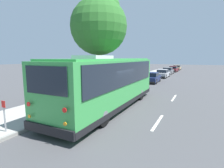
{
  "coord_description": "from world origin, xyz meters",
  "views": [
    {
      "loc": [
        -9.21,
        -4.81,
        3.19
      ],
      "look_at": [
        2.01,
        0.84,
        1.3
      ],
      "focal_mm": 28.0,
      "sensor_mm": 36.0,
      "label": 1
    }
  ],
  "objects_px": {
    "parked_sedan_gray": "(168,71)",
    "parked_sedan_tan": "(177,68)",
    "parked_sedan_silver": "(163,74)",
    "shuttle_bus": "(109,80)",
    "fire_hydrant": "(126,82)",
    "parked_sedan_maroon": "(173,69)",
    "parked_sedan_navy": "(152,78)",
    "street_tree": "(100,23)",
    "sign_post_far": "(44,107)",
    "sign_post_near": "(4,116)"
  },
  "relations": [
    {
      "from": "street_tree",
      "to": "parked_sedan_navy",
      "type": "bearing_deg",
      "value": -12.65
    },
    {
      "from": "parked_sedan_silver",
      "to": "fire_hydrant",
      "type": "bearing_deg",
      "value": 172.67
    },
    {
      "from": "shuttle_bus",
      "to": "street_tree",
      "type": "distance_m",
      "value": 6.03
    },
    {
      "from": "parked_sedan_silver",
      "to": "sign_post_near",
      "type": "bearing_deg",
      "value": 177.05
    },
    {
      "from": "parked_sedan_gray",
      "to": "parked_sedan_maroon",
      "type": "height_order",
      "value": "parked_sedan_gray"
    },
    {
      "from": "parked_sedan_maroon",
      "to": "sign_post_far",
      "type": "xyz_separation_m",
      "value": [
        -35.9,
        1.61,
        0.06
      ]
    },
    {
      "from": "parked_sedan_silver",
      "to": "parked_sedan_tan",
      "type": "xyz_separation_m",
      "value": [
        19.5,
        0.01,
        -0.02
      ]
    },
    {
      "from": "parked_sedan_maroon",
      "to": "street_tree",
      "type": "height_order",
      "value": "street_tree"
    },
    {
      "from": "shuttle_bus",
      "to": "parked_sedan_maroon",
      "type": "relative_size",
      "value": 2.3
    },
    {
      "from": "parked_sedan_silver",
      "to": "fire_hydrant",
      "type": "relative_size",
      "value": 5.64
    },
    {
      "from": "street_tree",
      "to": "fire_hydrant",
      "type": "height_order",
      "value": "street_tree"
    },
    {
      "from": "shuttle_bus",
      "to": "sign_post_near",
      "type": "bearing_deg",
      "value": 159.37
    },
    {
      "from": "parked_sedan_maroon",
      "to": "fire_hydrant",
      "type": "bearing_deg",
      "value": 178.15
    },
    {
      "from": "fire_hydrant",
      "to": "sign_post_near",
      "type": "bearing_deg",
      "value": -179.79
    },
    {
      "from": "parked_sedan_maroon",
      "to": "parked_sedan_gray",
      "type": "bearing_deg",
      "value": -179.62
    },
    {
      "from": "parked_sedan_tan",
      "to": "sign_post_near",
      "type": "height_order",
      "value": "sign_post_near"
    },
    {
      "from": "parked_sedan_gray",
      "to": "parked_sedan_maroon",
      "type": "bearing_deg",
      "value": -0.37
    },
    {
      "from": "fire_hydrant",
      "to": "parked_sedan_gray",
      "type": "bearing_deg",
      "value": -4.63
    },
    {
      "from": "parked_sedan_silver",
      "to": "parked_sedan_maroon",
      "type": "relative_size",
      "value": 1.01
    },
    {
      "from": "sign_post_far",
      "to": "shuttle_bus",
      "type": "bearing_deg",
      "value": -30.41
    },
    {
      "from": "parked_sedan_silver",
      "to": "street_tree",
      "type": "height_order",
      "value": "street_tree"
    },
    {
      "from": "parked_sedan_gray",
      "to": "parked_sedan_tan",
      "type": "height_order",
      "value": "parked_sedan_gray"
    },
    {
      "from": "parked_sedan_tan",
      "to": "fire_hydrant",
      "type": "distance_m",
      "value": 31.38
    },
    {
      "from": "parked_sedan_silver",
      "to": "parked_sedan_maroon",
      "type": "bearing_deg",
      "value": 0.93
    },
    {
      "from": "shuttle_bus",
      "to": "parked_sedan_navy",
      "type": "bearing_deg",
      "value": 1.77
    },
    {
      "from": "street_tree",
      "to": "parked_sedan_maroon",
      "type": "bearing_deg",
      "value": -4.42
    },
    {
      "from": "parked_sedan_silver",
      "to": "street_tree",
      "type": "xyz_separation_m",
      "value": [
        -16.3,
        2.28,
        5.43
      ]
    },
    {
      "from": "parked_sedan_tan",
      "to": "fire_hydrant",
      "type": "relative_size",
      "value": 5.3
    },
    {
      "from": "sign_post_far",
      "to": "parked_sedan_navy",
      "type": "bearing_deg",
      "value": -5.27
    },
    {
      "from": "parked_sedan_gray",
      "to": "parked_sedan_navy",
      "type": "bearing_deg",
      "value": -178.41
    },
    {
      "from": "parked_sedan_gray",
      "to": "street_tree",
      "type": "bearing_deg",
      "value": 176.03
    },
    {
      "from": "shuttle_bus",
      "to": "parked_sedan_gray",
      "type": "distance_m",
      "value": 26.07
    },
    {
      "from": "parked_sedan_gray",
      "to": "fire_hydrant",
      "type": "bearing_deg",
      "value": 176.61
    },
    {
      "from": "parked_sedan_tan",
      "to": "parked_sedan_silver",
      "type": "bearing_deg",
      "value": -178.29
    },
    {
      "from": "parked_sedan_maroon",
      "to": "fire_hydrant",
      "type": "relative_size",
      "value": 5.61
    },
    {
      "from": "parked_sedan_navy",
      "to": "parked_sedan_gray",
      "type": "height_order",
      "value": "same"
    },
    {
      "from": "parked_sedan_silver",
      "to": "street_tree",
      "type": "distance_m",
      "value": 17.33
    },
    {
      "from": "shuttle_bus",
      "to": "fire_hydrant",
      "type": "height_order",
      "value": "shuttle_bus"
    },
    {
      "from": "parked_sedan_maroon",
      "to": "parked_sedan_tan",
      "type": "distance_m",
      "value": 6.66
    },
    {
      "from": "parked_sedan_tan",
      "to": "shuttle_bus",
      "type": "bearing_deg",
      "value": -177.76
    },
    {
      "from": "sign_post_near",
      "to": "parked_sedan_gray",
      "type": "bearing_deg",
      "value": -2.6
    },
    {
      "from": "parked_sedan_silver",
      "to": "sign_post_near",
      "type": "relative_size",
      "value": 3.49
    },
    {
      "from": "parked_sedan_silver",
      "to": "parked_sedan_tan",
      "type": "relative_size",
      "value": 1.06
    },
    {
      "from": "sign_post_near",
      "to": "shuttle_bus",
      "type": "bearing_deg",
      "value": -20.16
    },
    {
      "from": "parked_sedan_gray",
      "to": "fire_hydrant",
      "type": "xyz_separation_m",
      "value": [
        -18.24,
        1.48,
        -0.05
      ]
    },
    {
      "from": "parked_sedan_tan",
      "to": "sign_post_near",
      "type": "relative_size",
      "value": 3.28
    },
    {
      "from": "street_tree",
      "to": "fire_hydrant",
      "type": "distance_m",
      "value": 7.1
    },
    {
      "from": "parked_sedan_silver",
      "to": "parked_sedan_maroon",
      "type": "xyz_separation_m",
      "value": [
        12.84,
        0.03,
        -0.02
      ]
    },
    {
      "from": "shuttle_bus",
      "to": "sign_post_far",
      "type": "height_order",
      "value": "shuttle_bus"
    },
    {
      "from": "sign_post_far",
      "to": "street_tree",
      "type": "bearing_deg",
      "value": 5.42
    }
  ]
}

